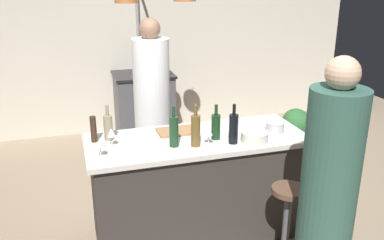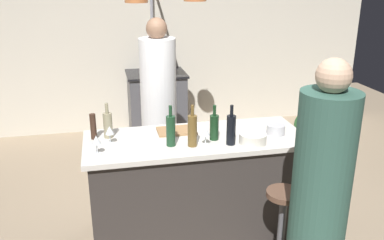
% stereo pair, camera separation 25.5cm
% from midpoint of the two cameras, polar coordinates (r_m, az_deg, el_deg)
% --- Properties ---
extents(ground_plane, '(9.00, 9.00, 0.00)m').
position_cam_midpoint_polar(ground_plane, '(3.82, -1.30, -15.06)').
color(ground_plane, gray).
extents(back_wall, '(6.40, 0.16, 2.60)m').
position_cam_midpoint_polar(back_wall, '(6.01, -8.82, 10.94)').
color(back_wall, beige).
rests_on(back_wall, ground_plane).
extents(kitchen_island, '(1.80, 0.72, 0.90)m').
position_cam_midpoint_polar(kitchen_island, '(3.58, -1.36, -9.08)').
color(kitchen_island, '#332D2B').
rests_on(kitchen_island, ground_plane).
extents(stove_range, '(0.80, 0.64, 0.89)m').
position_cam_midpoint_polar(stove_range, '(5.81, -7.82, 2.06)').
color(stove_range, '#47474C').
rests_on(stove_range, ground_plane).
extents(chef, '(0.37, 0.37, 1.76)m').
position_cam_midpoint_polar(chef, '(4.38, -7.11, 1.34)').
color(chef, white).
rests_on(chef, ground_plane).
extents(bar_stool_right, '(0.28, 0.28, 0.68)m').
position_cam_midpoint_polar(bar_stool_right, '(3.29, 10.57, -13.81)').
color(bar_stool_right, '#4C4C51').
rests_on(bar_stool_right, ground_plane).
extents(guest_right, '(0.36, 0.36, 1.72)m').
position_cam_midpoint_polar(guest_right, '(2.84, 15.62, -10.16)').
color(guest_right, '#33594C').
rests_on(guest_right, ground_plane).
extents(overhead_pot_rack, '(0.90, 1.31, 2.17)m').
position_cam_midpoint_polar(overhead_pot_rack, '(5.10, -7.33, 13.99)').
color(overhead_pot_rack, gray).
rests_on(overhead_pot_rack, ground_plane).
extents(potted_plant, '(0.36, 0.36, 0.52)m').
position_cam_midpoint_polar(potted_plant, '(5.55, 12.72, -0.73)').
color(potted_plant, brown).
rests_on(potted_plant, ground_plane).
extents(cutting_board, '(0.32, 0.22, 0.02)m').
position_cam_midpoint_polar(cutting_board, '(3.51, -4.20, -1.55)').
color(cutting_board, '#997047').
rests_on(cutting_board, kitchen_island).
extents(pepper_mill, '(0.05, 0.05, 0.21)m').
position_cam_midpoint_polar(pepper_mill, '(3.39, -15.44, -1.25)').
color(pepper_mill, '#382319').
rests_on(pepper_mill, kitchen_island).
extents(wine_bottle_red, '(0.07, 0.07, 0.29)m').
position_cam_midpoint_polar(wine_bottle_red, '(3.33, 1.10, -0.86)').
color(wine_bottle_red, '#143319').
rests_on(wine_bottle_red, kitchen_island).
extents(wine_bottle_white, '(0.07, 0.07, 0.29)m').
position_cam_midpoint_polar(wine_bottle_white, '(3.40, -13.50, -0.94)').
color(wine_bottle_white, gray).
rests_on(wine_bottle_white, kitchen_island).
extents(wine_bottle_amber, '(0.07, 0.07, 0.33)m').
position_cam_midpoint_polar(wine_bottle_amber, '(3.19, -1.79, -1.42)').
color(wine_bottle_amber, brown).
rests_on(wine_bottle_amber, kitchen_island).
extents(wine_bottle_dark, '(0.07, 0.07, 0.32)m').
position_cam_midpoint_polar(wine_bottle_dark, '(3.24, 3.47, -1.15)').
color(wine_bottle_dark, black).
rests_on(wine_bottle_dark, kitchen_island).
extents(wine_bottle_green, '(0.07, 0.07, 0.32)m').
position_cam_midpoint_polar(wine_bottle_green, '(3.19, -4.78, -1.50)').
color(wine_bottle_green, '#193D23').
rests_on(wine_bottle_green, kitchen_island).
extents(wine_glass_by_chef, '(0.07, 0.07, 0.15)m').
position_cam_midpoint_polar(wine_glass_by_chef, '(3.22, 0.01, -1.66)').
color(wine_glass_by_chef, silver).
rests_on(wine_glass_by_chef, kitchen_island).
extents(wine_glass_near_left_guest, '(0.07, 0.07, 0.15)m').
position_cam_midpoint_polar(wine_glass_near_left_guest, '(3.27, -13.17, -1.82)').
color(wine_glass_near_left_guest, silver).
rests_on(wine_glass_near_left_guest, kitchen_island).
extents(wine_glass_near_right_guest, '(0.07, 0.07, 0.15)m').
position_cam_midpoint_polar(wine_glass_near_right_guest, '(3.10, -14.78, -3.16)').
color(wine_glass_near_right_guest, silver).
rests_on(wine_glass_near_right_guest, kitchen_island).
extents(mixing_bowl_steel, '(0.15, 0.15, 0.08)m').
position_cam_midpoint_polar(mixing_bowl_steel, '(3.55, 9.27, -1.00)').
color(mixing_bowl_steel, '#B7B7BC').
rests_on(mixing_bowl_steel, kitchen_island).
extents(mixing_bowl_ceramic, '(0.21, 0.21, 0.08)m').
position_cam_midpoint_polar(mixing_bowl_ceramic, '(3.32, 6.39, -2.31)').
color(mixing_bowl_ceramic, silver).
rests_on(mixing_bowl_ceramic, kitchen_island).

